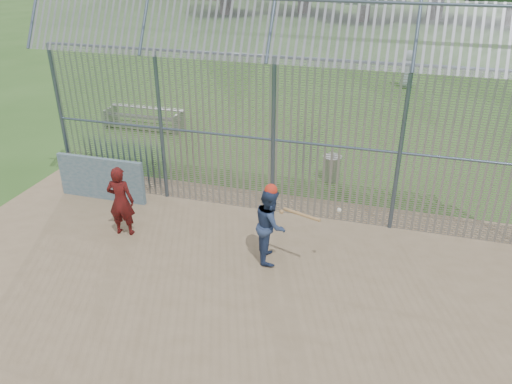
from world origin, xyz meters
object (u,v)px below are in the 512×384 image
(onlooker, at_px, (121,201))
(bleacher, at_px, (144,118))
(trash_can, at_px, (332,168))
(batter, at_px, (270,225))
(dugout_wall, at_px, (101,179))

(onlooker, distance_m, bleacher, 7.64)
(trash_can, bearing_deg, batter, -98.74)
(dugout_wall, bearing_deg, batter, -16.45)
(trash_can, distance_m, bleacher, 7.85)
(dugout_wall, height_order, batter, batter)
(batter, relative_size, bleacher, 0.57)
(batter, bearing_deg, dugout_wall, 57.69)
(dugout_wall, distance_m, trash_can, 6.52)
(batter, height_order, onlooker, onlooker)
(batter, distance_m, trash_can, 4.57)
(trash_can, bearing_deg, bleacher, 161.28)
(dugout_wall, distance_m, batter, 5.32)
(batter, xyz_separation_m, trash_can, (0.69, 4.49, -0.49))
(batter, relative_size, onlooker, 0.98)
(dugout_wall, xyz_separation_m, bleacher, (-1.64, 5.51, -0.21))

